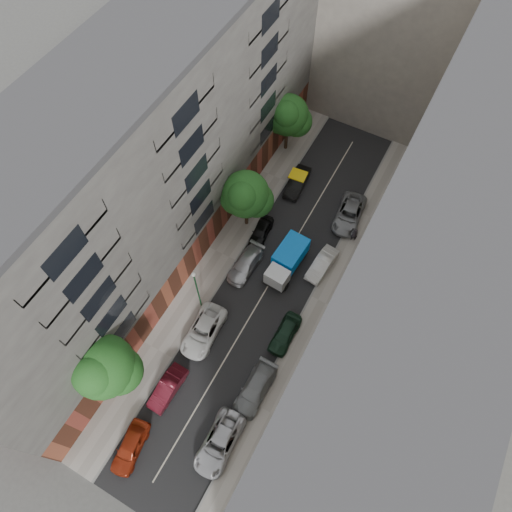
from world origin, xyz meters
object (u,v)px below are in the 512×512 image
Objects in this scene: pedestrian at (354,235)px; car_right_4 at (349,214)px; tarp_truck at (287,261)px; lamp_post at (197,287)px; car_left_0 at (130,447)px; tree_near at (104,369)px; car_left_5 at (297,182)px; tree_mid at (246,196)px; car_left_1 at (168,388)px; car_right_2 at (285,334)px; car_right_1 at (255,389)px; car_right_0 at (219,443)px; car_right_3 at (322,264)px; car_left_2 at (203,331)px; car_left_3 at (246,264)px; car_left_4 at (261,231)px; tree_far at (288,117)px.

car_right_4 is at bearing -81.50° from pedestrian.
lamp_post reaches higher than tarp_truck.
car_right_4 is (6.40, 28.35, 0.03)m from car_left_0.
car_right_4 is 0.66× the size of tree_near.
tree_mid is at bearing -113.08° from car_left_5.
car_right_2 is (6.40, 8.80, 0.03)m from car_left_1.
tree_mid is at bearing 122.18° from car_right_1.
car_right_3 is at bearing 86.54° from car_right_0.
car_left_1 is at bearing -94.22° from car_left_2.
lamp_post is (-1.62, 12.93, 3.32)m from car_left_0.
car_right_4 is at bearing 76.06° from car_left_1.
car_right_3 is 9.63m from tree_mid.
car_right_2 is 2.33× the size of pedestrian.
tree_near reaches higher than car_right_0.
lamp_post reaches higher than car_right_1.
car_left_1 is 2.31× the size of pedestrian.
car_left_0 is 29.55m from car_left_5.
car_right_4 is 2.67m from pedestrian.
car_right_4 is (3.00, 8.15, -0.62)m from tarp_truck.
tree_mid reaches higher than car_left_3.
lamp_post reaches higher than car_left_3.
car_left_3 is at bearing 123.72° from car_right_1.
tarp_truck is 9.97m from car_left_5.
lamp_post reaches higher than car_left_4.
car_left_1 is 8.62m from lamp_post.
lamp_post reaches higher than pedestrian.
car_left_5 reaches higher than car_left_1.
tree_mid is (-2.30, -6.83, 4.03)m from car_left_5.
tree_near is at bearing -152.98° from car_left_1.
tree_far is (-3.39, 33.67, 4.10)m from car_left_0.
lamp_post is (-8.02, -15.42, 3.29)m from car_right_4.
car_left_4 is 10.88m from car_right_2.
car_left_2 is 4.28m from lamp_post.
car_left_2 is 1.27× the size of car_right_3.
pedestrian reaches higher than car_right_1.
tarp_truck is at bearing -23.86° from tree_mid.
car_right_1 is at bearing -69.11° from car_left_4.
car_left_3 is (0.00, 13.20, -0.00)m from car_left_1.
tree_mid is 9.84m from lamp_post.
lamp_post is (-1.62, 7.78, 3.36)m from car_left_1.
tarp_truck is 1.33× the size of car_left_1.
tarp_truck is at bearing 105.09° from car_right_1.
car_right_1 is at bearing -54.31° from car_left_3.
car_right_3 is at bearing -96.29° from car_right_4.
pedestrian reaches higher than car_left_2.
tree_near is at bearing -152.39° from car_right_1.
car_left_1 is 0.88× the size of car_left_3.
tree_far is at bearing -57.89° from pedestrian.
car_left_2 is (-3.40, -9.45, -0.63)m from tarp_truck.
car_left_3 is 11.87m from car_right_4.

